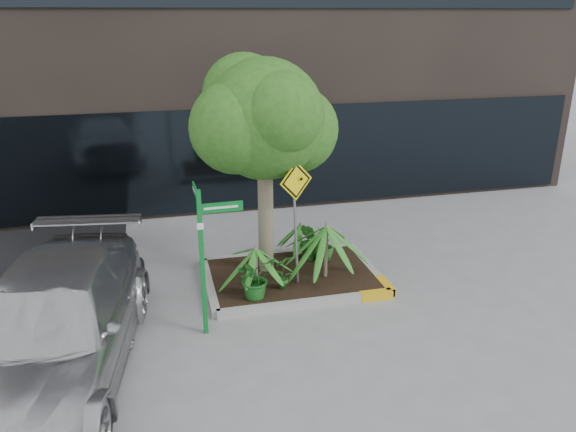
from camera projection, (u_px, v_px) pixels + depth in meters
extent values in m
plane|color=gray|center=(285.00, 288.00, 10.59)|extent=(80.00, 80.00, 0.00)
cube|color=#9E9E99|center=(279.00, 254.00, 11.88)|extent=(3.20, 0.15, 0.15)
cube|color=#9E9E99|center=(307.00, 304.00, 9.88)|extent=(3.20, 0.15, 0.15)
cube|color=#9E9E99|center=(209.00, 286.00, 10.52)|extent=(0.15, 2.20, 0.15)
cube|color=#9E9E99|center=(369.00, 268.00, 11.24)|extent=(0.15, 2.20, 0.15)
cube|color=gold|center=(376.00, 295.00, 10.17)|extent=(0.60, 0.17, 0.15)
cube|color=black|center=(292.00, 275.00, 10.87)|extent=(3.05, 2.05, 0.06)
cylinder|color=gray|center=(266.00, 210.00, 10.65)|extent=(0.29, 0.29, 2.74)
cylinder|color=gray|center=(270.00, 158.00, 10.33)|extent=(0.52, 0.15, 0.89)
sphere|color=#275A19|center=(264.00, 119.00, 10.05)|extent=(2.19, 2.19, 2.19)
sphere|color=#275A19|center=(295.00, 130.00, 10.54)|extent=(1.64, 1.64, 1.64)
sphere|color=#275A19|center=(236.00, 128.00, 9.79)|extent=(1.64, 1.64, 1.64)
sphere|color=#275A19|center=(281.00, 114.00, 9.53)|extent=(1.46, 1.46, 1.46)
sphere|color=#275A19|center=(244.00, 96.00, 10.28)|extent=(1.55, 1.55, 1.55)
cylinder|color=gray|center=(326.00, 250.00, 10.57)|extent=(0.07, 0.07, 1.09)
cylinder|color=gray|center=(256.00, 267.00, 10.18)|extent=(0.07, 0.07, 0.83)
cylinder|color=gray|center=(300.00, 238.00, 11.63)|extent=(0.07, 0.07, 0.69)
imported|color=silver|center=(51.00, 328.00, 7.80)|extent=(2.93, 5.62, 1.56)
imported|color=#1B5E1D|center=(255.00, 278.00, 9.84)|extent=(0.93, 0.93, 0.76)
imported|color=#235D1C|center=(324.00, 244.00, 11.31)|extent=(0.50, 0.50, 0.72)
imported|color=#245E1D|center=(283.00, 272.00, 10.17)|extent=(0.47, 0.47, 0.66)
imported|color=#256A1E|center=(310.00, 241.00, 11.32)|extent=(0.49, 0.49, 0.81)
cube|color=#0B7A29|center=(202.00, 265.00, 8.72)|extent=(0.07, 0.07, 2.44)
cube|color=#0B7A29|center=(221.00, 207.00, 8.49)|extent=(0.68, 0.05, 0.16)
cube|color=#0B7A29|center=(196.00, 192.00, 8.64)|extent=(0.05, 0.68, 0.16)
cube|color=white|center=(221.00, 208.00, 8.48)|extent=(0.52, 0.02, 0.03)
cube|color=white|center=(195.00, 192.00, 8.64)|extent=(0.02, 0.52, 0.03)
cube|color=white|center=(200.00, 226.00, 8.46)|extent=(0.10, 0.01, 0.10)
cylinder|color=slate|center=(296.00, 228.00, 10.20)|extent=(0.13, 0.20, 2.13)
cube|color=yellow|center=(296.00, 181.00, 9.87)|extent=(0.66, 0.31, 0.71)
cube|color=black|center=(296.00, 181.00, 9.86)|extent=(0.58, 0.26, 0.63)
cube|color=yellow|center=(296.00, 181.00, 9.86)|extent=(0.49, 0.22, 0.54)
cube|color=black|center=(296.00, 182.00, 9.85)|extent=(0.15, 0.07, 0.10)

